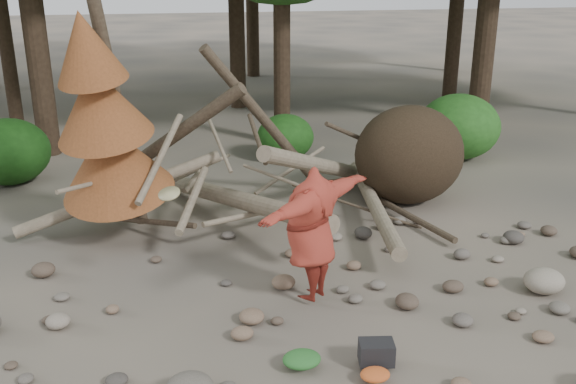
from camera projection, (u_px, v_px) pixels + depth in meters
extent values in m
plane|color=#514C44|center=(344.00, 324.00, 8.62)|extent=(120.00, 120.00, 0.00)
ellipsoid|color=#332619|center=(409.00, 155.00, 12.76)|extent=(2.20, 1.87, 1.98)
cylinder|color=gray|center=(234.00, 198.00, 11.65)|extent=(2.61, 5.11, 1.08)
cylinder|color=gray|center=(323.00, 166.00, 12.35)|extent=(3.18, 3.71, 1.90)
cylinder|color=brown|center=(163.00, 144.00, 11.97)|extent=(3.08, 1.91, 2.49)
cylinder|color=gray|center=(373.00, 202.00, 12.04)|extent=(1.13, 4.98, 0.43)
cylinder|color=brown|center=(261.00, 116.00, 12.38)|extent=(2.39, 1.03, 2.89)
cylinder|color=gray|center=(121.00, 193.00, 11.49)|extent=(3.71, 0.86, 1.20)
cylinder|color=#4C3F30|center=(151.00, 222.00, 11.26)|extent=(1.52, 1.70, 0.49)
cylinder|color=gray|center=(290.00, 170.00, 12.45)|extent=(1.57, 0.85, 0.69)
cylinder|color=#4C3F30|center=(362.00, 139.00, 13.08)|extent=(1.92, 1.25, 1.10)
cylinder|color=gray|center=(218.00, 142.00, 11.76)|extent=(0.37, 1.42, 0.85)
cylinder|color=#4C3F30|center=(409.00, 215.00, 11.95)|extent=(0.79, 2.54, 0.12)
cylinder|color=gray|center=(250.00, 215.00, 11.17)|extent=(1.78, 1.11, 0.29)
cylinder|color=#4C3F30|center=(119.00, 113.00, 10.82)|extent=(0.67, 1.13, 4.35)
cone|color=brown|center=(112.00, 158.00, 10.74)|extent=(2.06, 2.13, 1.86)
cone|color=brown|center=(99.00, 102.00, 10.19)|extent=(1.71, 1.78, 1.65)
cone|color=brown|center=(86.00, 46.00, 9.70)|extent=(1.23, 1.30, 1.41)
cylinder|color=#38281C|center=(282.00, 6.00, 16.10)|extent=(0.44, 0.44, 7.14)
ellipsoid|color=#194713|center=(8.00, 152.00, 13.95)|extent=(1.80, 1.80, 1.44)
ellipsoid|color=#225A1A|center=(285.00, 137.00, 15.78)|extent=(1.40, 1.40, 1.12)
ellipsoid|color=#2B6B21|center=(459.00, 127.00, 15.78)|extent=(2.00, 2.00, 1.60)
imported|color=maroon|center=(311.00, 234.00, 8.85)|extent=(2.25, 2.05, 1.95)
cylinder|color=tan|center=(169.00, 194.00, 8.52)|extent=(0.34, 0.34, 0.16)
cube|color=black|center=(376.00, 357.00, 7.67)|extent=(0.45, 0.34, 0.28)
ellipsoid|color=#286629|center=(302.00, 363.00, 7.63)|extent=(0.46, 0.39, 0.17)
ellipsoid|color=#C35221|center=(375.00, 378.00, 7.39)|extent=(0.35, 0.29, 0.13)
ellipsoid|color=gray|center=(544.00, 281.00, 9.41)|extent=(0.60, 0.54, 0.36)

